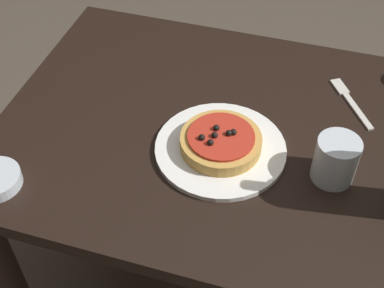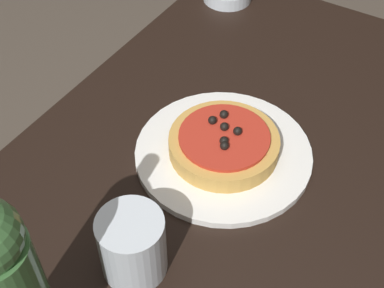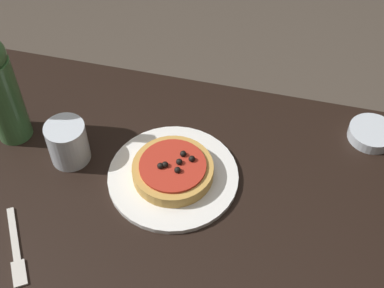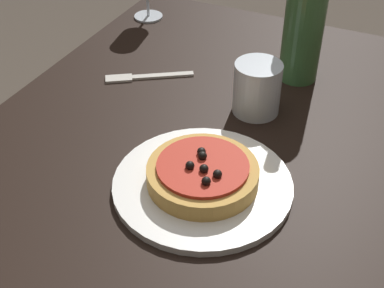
# 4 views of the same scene
# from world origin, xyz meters

# --- Properties ---
(dining_table) EXTENTS (1.17, 0.76, 0.71)m
(dining_table) POSITION_xyz_m (0.00, 0.00, 0.60)
(dining_table) COLOR black
(dining_table) RESTS_ON ground_plane
(dinner_plate) EXTENTS (0.28, 0.28, 0.01)m
(dinner_plate) POSITION_xyz_m (-0.07, -0.07, 0.71)
(dinner_plate) COLOR white
(dinner_plate) RESTS_ON dining_table
(pizza) EXTENTS (0.17, 0.17, 0.05)m
(pizza) POSITION_xyz_m (-0.07, -0.07, 0.73)
(pizza) COLOR gold
(pizza) RESTS_ON dinner_plate
(wine_bottle) EXTENTS (0.08, 0.08, 0.33)m
(wine_bottle) POSITION_xyz_m (0.32, -0.11, 0.85)
(wine_bottle) COLOR #3D6B38
(wine_bottle) RESTS_ON dining_table
(water_cup) EXTENTS (0.09, 0.09, 0.10)m
(water_cup) POSITION_xyz_m (0.17, -0.07, 0.76)
(water_cup) COLOR silver
(water_cup) RESTS_ON dining_table
(fork) EXTENTS (0.11, 0.16, 0.00)m
(fork) POSITION_xyz_m (0.18, 0.18, 0.71)
(fork) COLOR beige
(fork) RESTS_ON dining_table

